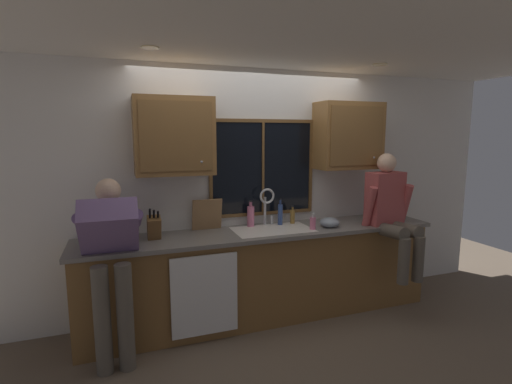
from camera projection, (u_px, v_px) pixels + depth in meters
back_wall at (253, 191)px, 4.11m from camera, size 5.98×0.12×2.55m
ceiling at (340, 22)px, 2.37m from camera, size 5.98×4.40×0.04m
ceiling_downlight_left at (150, 48)px, 2.95m from camera, size 0.14×0.14×0.01m
ceiling_downlight_right at (380, 65)px, 3.66m from camera, size 0.14×0.14×0.01m
window_glass at (263, 168)px, 4.04m from camera, size 1.10×0.02×0.95m
window_frame_top at (263, 121)px, 3.95m from camera, size 1.17×0.02×0.04m
window_frame_bottom at (263, 213)px, 4.10m from camera, size 1.17×0.02×0.04m
window_frame_left at (211, 170)px, 3.84m from camera, size 0.04×0.02×0.95m
window_frame_right at (311, 166)px, 4.22m from camera, size 0.03×0.02×0.95m
window_mullion_center at (263, 168)px, 4.03m from camera, size 0.02×0.02×0.95m
lower_cabinet_run at (264, 275)px, 3.91m from camera, size 3.58×0.58×0.88m
countertop at (265, 232)px, 3.82m from camera, size 3.64×0.62×0.04m
dishwasher_front at (205, 295)px, 3.38m from camera, size 0.60×0.02×0.74m
upper_cabinet_left at (174, 136)px, 3.52m from camera, size 0.72×0.36×0.72m
upper_cabinet_right at (348, 136)px, 4.15m from camera, size 0.72×0.36×0.72m
sink at (273, 239)px, 3.87m from camera, size 0.80×0.46×0.21m
faucet at (267, 202)px, 3.99m from camera, size 0.18×0.09×0.40m
person_standing at (111, 251)px, 3.07m from camera, size 0.53×0.71×1.50m
person_sitting_on_counter at (391, 209)px, 3.99m from camera, size 0.54×0.61×1.26m
knife_block at (154, 228)px, 3.48m from camera, size 0.12×0.18×0.32m
cutting_board at (207, 215)px, 3.83m from camera, size 0.30×0.09×0.32m
mixing_bowl at (329, 222)px, 3.97m from camera, size 0.20×0.20×0.10m
soap_dispenser at (313, 223)px, 3.86m from camera, size 0.06×0.07×0.17m
bottle_green_glass at (251, 216)px, 3.97m from camera, size 0.08×0.08×0.28m
bottle_tall_clear at (292, 216)px, 4.11m from camera, size 0.05×0.05×0.19m
bottle_amber_small at (280, 214)px, 4.04m from camera, size 0.05×0.05×0.28m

